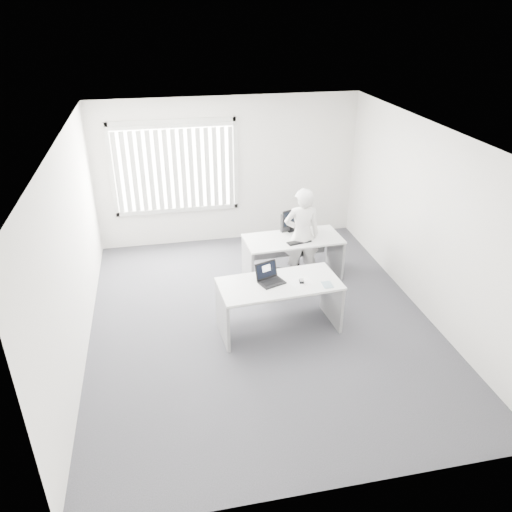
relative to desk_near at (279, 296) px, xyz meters
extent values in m
plane|color=#55555D|center=(-0.21, 0.25, -0.56)|extent=(6.00, 6.00, 0.00)
cube|color=silver|center=(-0.21, 3.25, 0.84)|extent=(5.00, 0.02, 2.80)
cube|color=silver|center=(-0.21, -2.75, 0.84)|extent=(5.00, 0.02, 2.80)
cube|color=silver|center=(-2.71, 0.25, 0.84)|extent=(0.02, 6.00, 2.80)
cube|color=silver|center=(2.29, 0.25, 0.84)|extent=(0.02, 6.00, 2.80)
cube|color=silver|center=(-0.21, 0.25, 2.24)|extent=(5.00, 6.00, 0.02)
cube|color=silver|center=(-1.21, 3.21, 0.99)|extent=(2.32, 0.06, 1.76)
cube|color=silver|center=(0.00, 0.00, 0.20)|extent=(1.76, 0.92, 0.03)
cube|color=gray|center=(-0.83, -0.06, -0.19)|extent=(0.10, 0.73, 0.74)
cube|color=gray|center=(0.83, 0.06, -0.19)|extent=(0.10, 0.73, 0.74)
cube|color=silver|center=(0.60, 1.45, 0.17)|extent=(1.66, 0.84, 0.03)
cube|color=gray|center=(-0.19, 1.42, -0.20)|extent=(0.08, 0.70, 0.71)
cube|color=gray|center=(1.39, 1.49, -0.20)|extent=(0.08, 0.70, 0.71)
cylinder|color=black|center=(0.74, 1.59, -0.52)|extent=(0.77, 0.77, 0.08)
cylinder|color=black|center=(0.74, 1.59, -0.33)|extent=(0.07, 0.07, 0.46)
cube|color=black|center=(0.74, 1.59, -0.10)|extent=(0.59, 0.59, 0.07)
cube|color=black|center=(0.67, 1.79, 0.23)|extent=(0.44, 0.20, 0.55)
imported|color=silver|center=(0.72, 1.37, 0.26)|extent=(0.64, 0.45, 1.65)
cube|color=white|center=(0.30, -0.02, 0.22)|extent=(0.36, 0.29, 0.00)
cube|color=silver|center=(0.64, -0.19, 0.22)|extent=(0.14, 0.19, 0.01)
cube|color=black|center=(0.65, 1.27, 0.19)|extent=(0.43, 0.22, 0.02)
camera|label=1|loc=(-1.54, -5.86, 3.75)|focal=35.00mm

